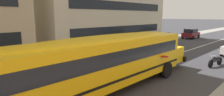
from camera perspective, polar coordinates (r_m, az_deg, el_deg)
ground_plane at (r=12.08m, az=0.61°, el=-8.35°), size 400.00×400.00×0.00m
sidewalk_far at (r=17.57m, az=-15.97°, el=-2.81°), size 120.00×3.00×0.01m
lane_centreline at (r=12.08m, az=0.61°, el=-8.33°), size 110.00×0.16×0.01m
school_bus at (r=9.25m, az=-1.39°, el=-3.19°), size 12.81×3.03×2.86m
parked_car_maroon_by_lamppost at (r=33.73m, az=23.71°, el=4.25°), size 3.93×1.93×1.64m
parked_car_teal_end_of_row at (r=25.04m, az=15.05°, el=2.98°), size 3.98×2.03×1.64m
motorcycle_near_kerb at (r=16.01m, az=29.99°, el=-3.48°), size 1.99×0.59×0.94m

